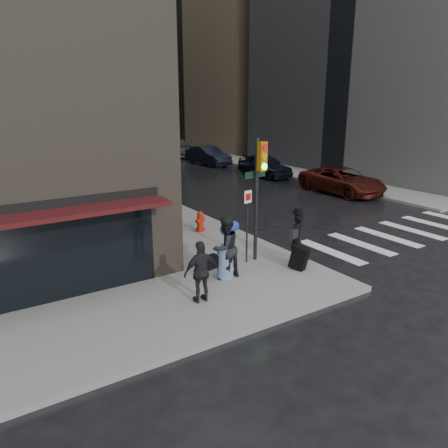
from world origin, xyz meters
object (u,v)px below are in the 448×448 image
at_px(parked_car_1, 265,165).
at_px(parked_car_5, 125,137).
at_px(parked_car_4, 146,141).
at_px(man_overcoat, 297,241).
at_px(parked_car_0, 342,181).
at_px(parked_car_2, 208,156).
at_px(man_greycoat, 201,272).
at_px(traffic_light, 258,184).
at_px(fire_hydrant, 200,222).
at_px(parked_car_3, 176,147).
at_px(parked_car_6, 106,132).
at_px(man_jeans, 225,248).

bearing_deg(parked_car_1, parked_car_5, 89.73).
bearing_deg(parked_car_4, man_overcoat, -104.71).
bearing_deg(parked_car_0, parked_car_2, 93.84).
height_order(parked_car_0, parked_car_5, parked_car_5).
xyz_separation_m(man_greycoat, traffic_light, (3.06, 1.63, 1.75)).
relative_size(fire_hydrant, parked_car_4, 0.17).
bearing_deg(parked_car_5, parked_car_2, -94.18).
distance_m(parked_car_3, parked_car_6, 20.08).
bearing_deg(traffic_light, man_greycoat, -160.71).
bearing_deg(fire_hydrant, man_overcoat, -80.38).
xyz_separation_m(fire_hydrant, parked_car_4, (10.15, 29.14, 0.32)).
bearing_deg(parked_car_4, parked_car_6, 89.65).
bearing_deg(man_overcoat, traffic_light, -67.12).
xyz_separation_m(man_jeans, traffic_light, (1.70, 0.67, 1.63)).
distance_m(fire_hydrant, parked_car_1, 13.80).
distance_m(traffic_light, parked_car_5, 41.11).
relative_size(traffic_light, parked_car_2, 0.88).
bearing_deg(parked_car_3, man_overcoat, -110.12).
distance_m(man_overcoat, man_jeans, 2.62).
bearing_deg(traffic_light, parked_car_1, 42.17).
distance_m(man_greycoat, parked_car_4, 37.09).
distance_m(parked_car_2, parked_car_3, 6.71).
xyz_separation_m(man_overcoat, parked_car_3, (9.52, 27.27, -0.14)).
bearing_deg(parked_car_4, parked_car_3, -87.80).
distance_m(man_overcoat, parked_car_3, 28.88).
bearing_deg(parked_car_5, fire_hydrant, -108.75).
bearing_deg(man_greycoat, parked_car_5, -104.23).
distance_m(man_overcoat, parked_car_2, 22.47).
xyz_separation_m(traffic_light, parked_car_6, (10.47, 46.39, -1.96)).
relative_size(parked_car_0, parked_car_3, 0.97).
height_order(man_overcoat, parked_car_4, man_overcoat).
height_order(man_overcoat, man_greycoat, man_overcoat).
xyz_separation_m(fire_hydrant, parked_car_3, (10.33, 22.44, 0.27)).
bearing_deg(man_overcoat, parked_car_2, -133.88).
distance_m(fire_hydrant, parked_car_0, 11.07).
distance_m(man_overcoat, fire_hydrant, 4.91).
distance_m(man_overcoat, parked_car_0, 12.31).
distance_m(man_overcoat, parked_car_4, 35.22).
distance_m(parked_car_0, parked_car_5, 33.47).
bearing_deg(parked_car_5, man_greycoat, -110.70).
relative_size(man_greycoat, fire_hydrant, 2.05).
height_order(man_overcoat, parked_car_0, man_overcoat).
relative_size(man_jeans, parked_car_2, 0.42).
xyz_separation_m(parked_car_1, parked_car_2, (-0.56, 6.69, -0.02)).
bearing_deg(man_overcoat, parked_car_3, -129.43).
bearing_deg(parked_car_2, parked_car_0, -89.94).
distance_m(man_jeans, parked_car_6, 48.60).
height_order(man_jeans, parked_car_0, man_jeans).
xyz_separation_m(man_jeans, parked_car_1, (12.18, 13.59, -0.35)).
height_order(man_jeans, parked_car_5, man_jeans).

